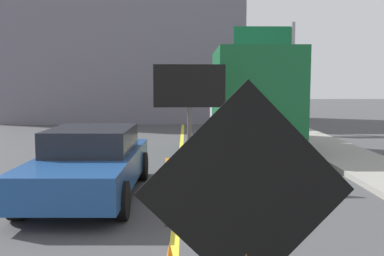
# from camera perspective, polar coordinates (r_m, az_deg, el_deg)

# --- Properties ---
(lane_center_stripe) EXTENTS (0.14, 36.00, 0.01)m
(lane_center_stripe) POSITION_cam_1_polar(r_m,az_deg,el_deg) (6.31, -2.33, -15.51)
(lane_center_stripe) COLOR yellow
(lane_center_stripe) RESTS_ON ground
(roadwork_sign) EXTENTS (1.63, 0.18, 2.33)m
(roadwork_sign) POSITION_cam_1_polar(r_m,az_deg,el_deg) (3.30, 6.99, -8.87)
(roadwork_sign) COLOR #593819
(roadwork_sign) RESTS_ON ground
(arrow_board_trailer) EXTENTS (1.60, 1.85, 2.70)m
(arrow_board_trailer) POSITION_cam_1_polar(r_m,az_deg,el_deg) (10.04, -0.33, -4.57)
(arrow_board_trailer) COLOR orange
(arrow_board_trailer) RESTS_ON ground
(box_truck) EXTENTS (2.71, 6.58, 3.32)m
(box_truck) POSITION_cam_1_polar(r_m,az_deg,el_deg) (15.22, 7.51, 3.97)
(box_truck) COLOR black
(box_truck) RESTS_ON ground
(pickup_car) EXTENTS (2.03, 4.65, 1.38)m
(pickup_car) POSITION_cam_1_polar(r_m,az_deg,el_deg) (9.22, -12.90, -4.30)
(pickup_car) COLOR navy
(pickup_car) RESTS_ON ground
(highway_guide_sign) EXTENTS (2.79, 0.18, 5.00)m
(highway_guide_sign) POSITION_cam_1_polar(r_m,az_deg,el_deg) (20.68, 10.69, 8.92)
(highway_guide_sign) COLOR gray
(highway_guide_sign) RESTS_ON ground
(far_building_block) EXTENTS (13.63, 6.68, 9.74)m
(far_building_block) POSITION_cam_1_polar(r_m,az_deg,el_deg) (27.67, -8.39, 11.19)
(far_building_block) COLOR slate
(far_building_block) RESTS_ON ground
(traffic_cone_mid_lane) EXTENTS (0.36, 0.36, 0.71)m
(traffic_cone_mid_lane) POSITION_cam_1_polar(r_m,az_deg,el_deg) (7.36, -1.89, -9.53)
(traffic_cone_mid_lane) COLOR black
(traffic_cone_mid_lane) RESTS_ON ground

